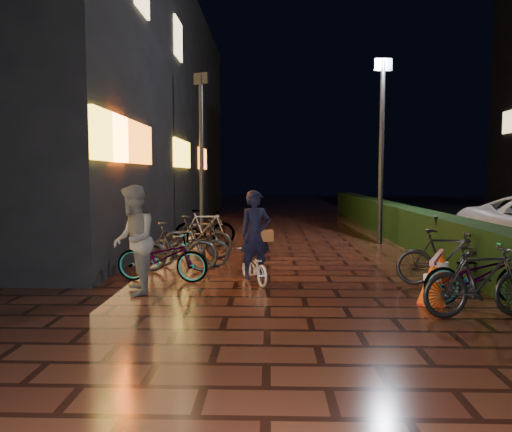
{
  "coord_description": "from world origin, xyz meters",
  "views": [
    {
      "loc": [
        -0.53,
        -7.65,
        1.9
      ],
      "look_at": [
        -0.8,
        2.05,
        1.1
      ],
      "focal_mm": 35.0,
      "sensor_mm": 36.0,
      "label": 1
    }
  ],
  "objects_px": {
    "cyclist": "(255,249)",
    "traffic_barrier": "(437,275)",
    "cart_assembly": "(445,238)",
    "bystander_person": "(133,240)"
  },
  "relations": [
    {
      "from": "cyclist",
      "to": "cart_assembly",
      "type": "height_order",
      "value": "cyclist"
    },
    {
      "from": "cart_assembly",
      "to": "cyclist",
      "type": "bearing_deg",
      "value": -152.54
    },
    {
      "from": "bystander_person",
      "to": "traffic_barrier",
      "type": "bearing_deg",
      "value": 75.48
    },
    {
      "from": "traffic_barrier",
      "to": "cart_assembly",
      "type": "relative_size",
      "value": 1.48
    },
    {
      "from": "bystander_person",
      "to": "traffic_barrier",
      "type": "xyz_separation_m",
      "value": [
        4.8,
        0.06,
        -0.55
      ]
    },
    {
      "from": "bystander_person",
      "to": "cart_assembly",
      "type": "height_order",
      "value": "bystander_person"
    },
    {
      "from": "cyclist",
      "to": "traffic_barrier",
      "type": "distance_m",
      "value": 3.02
    },
    {
      "from": "bystander_person",
      "to": "traffic_barrier",
      "type": "height_order",
      "value": "bystander_person"
    },
    {
      "from": "bystander_person",
      "to": "cart_assembly",
      "type": "bearing_deg",
      "value": 101.04
    },
    {
      "from": "cyclist",
      "to": "bystander_person",
      "type": "bearing_deg",
      "value": -156.45
    }
  ]
}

